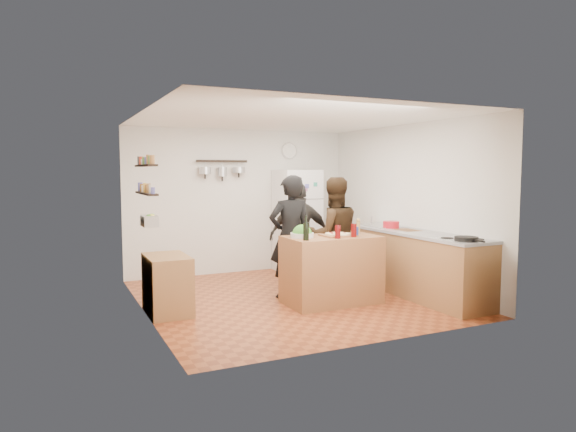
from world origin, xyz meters
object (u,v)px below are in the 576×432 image
side_table (167,284)px  wall_clock (289,151)px  person_left (290,237)px  salad_bowl (302,235)px  person_back (300,235)px  pepper_mill (358,228)px  counter_run (413,263)px  wine_bottle (306,231)px  red_bowl (391,225)px  prep_island (331,270)px  fridge (297,221)px  salt_canister (356,231)px  person_center (333,236)px  skillet (466,239)px

side_table → wall_clock: bearing=38.3°
person_left → side_table: size_ratio=2.16×
salad_bowl → person_back: bearing=65.1°
pepper_mill → side_table: pepper_mill is taller
wall_clock → person_back: bearing=-109.4°
person_back → counter_run: person_back is taller
wine_bottle → counter_run: 1.92m
wine_bottle → side_table: 1.86m
red_bowl → person_left: bearing=176.7°
pepper_mill → person_back: person_back is taller
prep_island → wall_clock: size_ratio=4.17×
fridge → counter_run: bearing=-71.9°
side_table → prep_island: bearing=-11.6°
person_left → side_table: 1.81m
side_table → person_back: bearing=15.3°
salt_canister → fridge: bearing=83.3°
pepper_mill → person_back: size_ratio=0.11×
salad_bowl → side_table: (-1.70, 0.39, -0.58)m
salad_bowl → salt_canister: bearing=-13.3°
person_back → wine_bottle: bearing=79.4°
person_left → person_back: bearing=-127.2°
person_center → side_table: person_center is taller
wine_bottle → skillet: size_ratio=0.79×
person_back → side_table: bearing=27.9°
person_center → skillet: size_ratio=5.93×
prep_island → wine_bottle: bearing=-156.3°
salt_canister → counter_run: salt_canister is taller
wine_bottle → person_back: size_ratio=0.14×
wall_clock → side_table: bearing=-141.7°
prep_island → pepper_mill: size_ratio=7.20×
person_left → person_center: 0.67m
person_left → wall_clock: 2.61m
prep_island → counter_run: (1.32, -0.07, -0.01)m
red_bowl → person_center: bearing=177.2°
red_bowl → fridge: (-0.70, 1.82, -0.07)m
fridge → wall_clock: size_ratio=6.00×
red_bowl → person_back: bearing=153.9°
person_center → fridge: bearing=-88.2°
prep_island → wall_clock: wall_clock is taller
person_back → side_table: size_ratio=2.00×
salad_bowl → person_center: bearing=29.9°
pepper_mill → skillet: (0.77, -1.24, -0.05)m
wall_clock → red_bowl: bearing=-72.0°
person_left → side_table: (-1.74, -0.07, -0.50)m
side_table → salt_canister: bearing=-13.0°
salt_canister → counter_run: size_ratio=0.05×
person_left → side_table: bearing=3.6°
person_back → salt_canister: bearing=115.8°
salt_canister → fridge: (0.27, 2.35, -0.07)m
wine_bottle → pepper_mill: size_ratio=1.30×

